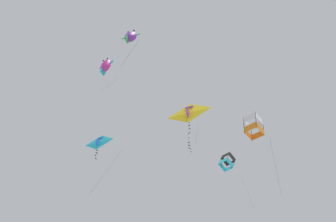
# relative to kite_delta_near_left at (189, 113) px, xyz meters

# --- Properties ---
(kite_delta_near_left) EXTENTS (2.12, 2.39, 4.81)m
(kite_delta_near_left) POSITION_rel_kite_delta_near_left_xyz_m (0.00, 0.00, 0.00)
(kite_delta_near_left) COLOR yellow
(kite_fish_far_centre) EXTENTS (2.29, 1.91, 5.43)m
(kite_fish_far_centre) POSITION_rel_kite_delta_near_left_xyz_m (-0.70, -7.10, 4.00)
(kite_fish_far_centre) COLOR #DB2D93
(kite_box_low_drifter) EXTENTS (3.14, 2.74, 6.66)m
(kite_box_low_drifter) POSITION_rel_kite_delta_near_left_xyz_m (-5.55, 5.95, -0.26)
(kite_box_low_drifter) COLOR black
(kite_delta_highest) EXTENTS (2.93, 2.83, 6.62)m
(kite_delta_highest) POSITION_rel_kite_delta_near_left_xyz_m (-4.52, -6.43, -1.25)
(kite_delta_highest) COLOR #1EB2C6
(kite_fish_mid_left) EXTENTS (1.95, 1.38, 5.05)m
(kite_fish_mid_left) POSITION_rel_kite_delta_near_left_xyz_m (5.69, -6.16, 0.52)
(kite_fish_mid_left) COLOR purple
(kite_box_upper_right) EXTENTS (2.16, 2.03, 6.95)m
(kite_box_upper_right) POSITION_rel_kite_delta_near_left_xyz_m (3.04, 3.76, -2.72)
(kite_box_upper_right) COLOR white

